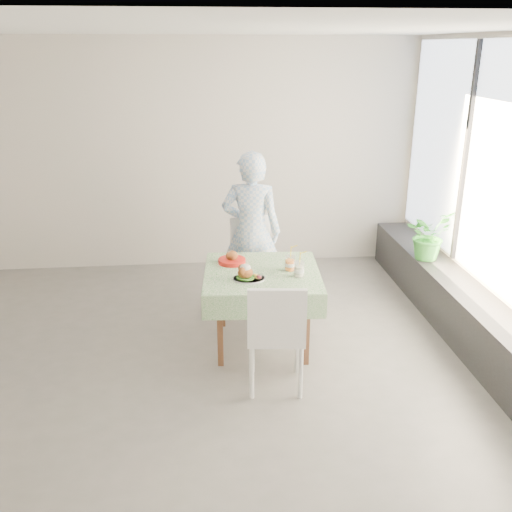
{
  "coord_description": "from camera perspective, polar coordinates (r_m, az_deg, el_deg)",
  "views": [
    {
      "loc": [
        0.3,
        -4.54,
        2.68
      ],
      "look_at": [
        0.79,
        0.31,
        0.88
      ],
      "focal_mm": 40.0,
      "sensor_mm": 36.0,
      "label": 1
    }
  ],
  "objects": [
    {
      "name": "juice_cup_lemonade",
      "position": [
        5.09,
        4.32,
        -1.36
      ],
      "size": [
        0.1,
        0.1,
        0.27
      ],
      "color": "white",
      "rests_on": "cafe_table"
    },
    {
      "name": "cafe_table",
      "position": [
        5.32,
        0.59,
        -4.38
      ],
      "size": [
        1.11,
        1.11,
        0.74
      ],
      "color": "brown",
      "rests_on": "ground"
    },
    {
      "name": "diner",
      "position": [
        5.95,
        -0.47,
        2.41
      ],
      "size": [
        0.7,
        0.53,
        1.71
      ],
      "primitive_type": "imported",
      "rotation": [
        0.0,
        0.0,
        2.92
      ],
      "color": "#90BAE7",
      "rests_on": "ground"
    },
    {
      "name": "wall_back",
      "position": [
        7.16,
        -8.19,
        9.8
      ],
      "size": [
        6.0,
        0.02,
        2.8
      ],
      "primitive_type": "cube",
      "color": "beige",
      "rests_on": "ground"
    },
    {
      "name": "second_dish",
      "position": [
        5.4,
        -2.43,
        -0.35
      ],
      "size": [
        0.26,
        0.26,
        0.12
      ],
      "color": "red",
      "rests_on": "cafe_table"
    },
    {
      "name": "main_dish",
      "position": [
        5.01,
        -0.9,
        -1.87
      ],
      "size": [
        0.29,
        0.29,
        0.15
      ],
      "color": "white",
      "rests_on": "cafe_table"
    },
    {
      "name": "floor",
      "position": [
        5.28,
        -8.34,
        -10.45
      ],
      "size": [
        6.0,
        6.0,
        0.0
      ],
      "primitive_type": "plane",
      "color": "#5C5A57",
      "rests_on": "ground"
    },
    {
      "name": "juice_cup_orange",
      "position": [
        5.22,
        3.41,
        -0.76
      ],
      "size": [
        0.1,
        0.1,
        0.28
      ],
      "color": "white",
      "rests_on": "cafe_table"
    },
    {
      "name": "chair_far",
      "position": [
        6.17,
        0.13,
        -2.41
      ],
      "size": [
        0.57,
        0.57,
        0.97
      ],
      "color": "white",
      "rests_on": "ground"
    },
    {
      "name": "window_ledge",
      "position": [
        5.72,
        20.93,
        -6.28
      ],
      "size": [
        0.4,
        4.8,
        0.5
      ],
      "primitive_type": "cube",
      "color": "black",
      "rests_on": "ground"
    },
    {
      "name": "ceiling",
      "position": [
        4.55,
        -10.25,
        21.51
      ],
      "size": [
        6.0,
        6.0,
        0.0
      ],
      "primitive_type": "plane",
      "rotation": [
        3.14,
        0.0,
        0.0
      ],
      "color": "white",
      "rests_on": "ground"
    },
    {
      "name": "chair_near",
      "position": [
        4.75,
        1.97,
        -9.81
      ],
      "size": [
        0.5,
        0.5,
        0.96
      ],
      "color": "white",
      "rests_on": "ground"
    },
    {
      "name": "wall_front",
      "position": [
        2.43,
        -12.22,
        -12.1
      ],
      "size": [
        6.0,
        0.02,
        2.8
      ],
      "primitive_type": "cube",
      "color": "beige",
      "rests_on": "ground"
    },
    {
      "name": "potted_plant",
      "position": [
        6.41,
        16.87,
        2.05
      ],
      "size": [
        0.63,
        0.61,
        0.54
      ],
      "primitive_type": "imported",
      "rotation": [
        0.0,
        0.0,
        0.52
      ],
      "color": "#33842C",
      "rests_on": "window_ledge"
    }
  ]
}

